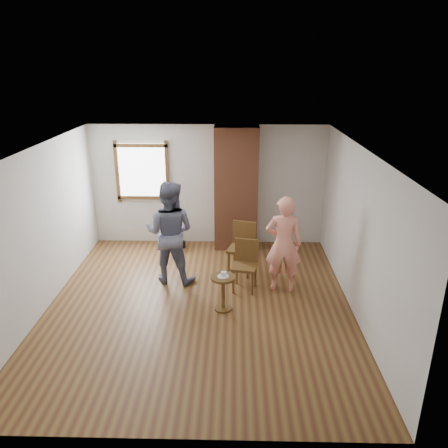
{
  "coord_description": "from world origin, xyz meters",
  "views": [
    {
      "loc": [
        0.56,
        -6.32,
        3.81
      ],
      "look_at": [
        0.39,
        0.8,
        1.15
      ],
      "focal_mm": 35.0,
      "sensor_mm": 36.0,
      "label": 1
    }
  ],
  "objects_px": {
    "side_table": "(223,287)",
    "person_pink": "(284,244)",
    "stoneware_crock": "(175,238)",
    "dining_chair_left": "(245,262)",
    "dining_chair_right": "(242,245)",
    "man": "(170,232)"
  },
  "relations": [
    {
      "from": "stoneware_crock",
      "to": "side_table",
      "type": "distance_m",
      "value": 2.75
    },
    {
      "from": "dining_chair_left",
      "to": "person_pink",
      "type": "distance_m",
      "value": 0.74
    },
    {
      "from": "stoneware_crock",
      "to": "dining_chair_left",
      "type": "xyz_separation_m",
      "value": [
        1.48,
        -1.77,
        0.29
      ]
    },
    {
      "from": "stoneware_crock",
      "to": "man",
      "type": "distance_m",
      "value": 1.67
    },
    {
      "from": "person_pink",
      "to": "dining_chair_left",
      "type": "bearing_deg",
      "value": 0.75
    },
    {
      "from": "side_table",
      "to": "dining_chair_right",
      "type": "bearing_deg",
      "value": 76.85
    },
    {
      "from": "person_pink",
      "to": "man",
      "type": "bearing_deg",
      "value": -4.92
    },
    {
      "from": "side_table",
      "to": "man",
      "type": "height_order",
      "value": "man"
    },
    {
      "from": "dining_chair_right",
      "to": "person_pink",
      "type": "height_order",
      "value": "person_pink"
    },
    {
      "from": "side_table",
      "to": "person_pink",
      "type": "relative_size",
      "value": 0.35
    },
    {
      "from": "side_table",
      "to": "person_pink",
      "type": "xyz_separation_m",
      "value": [
        1.02,
        0.71,
        0.46
      ]
    },
    {
      "from": "dining_chair_left",
      "to": "person_pink",
      "type": "xyz_separation_m",
      "value": [
        0.65,
        -0.03,
        0.36
      ]
    },
    {
      "from": "stoneware_crock",
      "to": "dining_chair_right",
      "type": "xyz_separation_m",
      "value": [
        1.43,
        -1.1,
        0.34
      ]
    },
    {
      "from": "dining_chair_left",
      "to": "side_table",
      "type": "bearing_deg",
      "value": -104.83
    },
    {
      "from": "dining_chair_right",
      "to": "person_pink",
      "type": "relative_size",
      "value": 0.57
    },
    {
      "from": "dining_chair_left",
      "to": "man",
      "type": "distance_m",
      "value": 1.45
    },
    {
      "from": "dining_chair_right",
      "to": "side_table",
      "type": "relative_size",
      "value": 1.63
    },
    {
      "from": "dining_chair_left",
      "to": "side_table",
      "type": "height_order",
      "value": "dining_chair_left"
    },
    {
      "from": "dining_chair_right",
      "to": "stoneware_crock",
      "type": "bearing_deg",
      "value": 159.66
    },
    {
      "from": "stoneware_crock",
      "to": "dining_chair_left",
      "type": "relative_size",
      "value": 0.47
    },
    {
      "from": "man",
      "to": "person_pink",
      "type": "relative_size",
      "value": 1.09
    },
    {
      "from": "dining_chair_right",
      "to": "person_pink",
      "type": "xyz_separation_m",
      "value": [
        0.69,
        -0.7,
        0.31
      ]
    }
  ]
}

